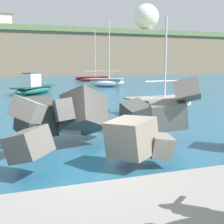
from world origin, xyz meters
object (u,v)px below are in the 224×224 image
(boat_mid_left, at_px, (160,104))
(boat_mid_right, at_px, (107,82))
(boat_near_right, at_px, (34,88))
(radar_dome, at_px, (146,19))
(boat_far_right, at_px, (93,78))

(boat_mid_left, relative_size, boat_mid_right, 0.69)
(boat_near_right, bearing_deg, radar_dome, 56.58)
(boat_mid_right, bearing_deg, boat_far_right, 81.04)
(boat_near_right, height_order, boat_mid_left, boat_mid_left)
(boat_mid_right, distance_m, radar_dome, 71.87)
(boat_mid_right, bearing_deg, radar_dome, 60.11)
(boat_near_right, relative_size, boat_far_right, 0.69)
(boat_far_right, bearing_deg, boat_mid_left, -99.96)
(boat_mid_left, relative_size, boat_far_right, 0.67)
(boat_near_right, distance_m, boat_mid_left, 15.08)
(boat_mid_right, xyz_separation_m, boat_far_right, (2.04, 12.91, -0.14))
(radar_dome, bearing_deg, boat_mid_right, -119.89)
(boat_far_right, bearing_deg, boat_near_right, -120.59)
(boat_near_right, bearing_deg, boat_mid_right, 34.55)
(boat_mid_right, xyz_separation_m, radar_dome, (34.80, 60.52, 17.06))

